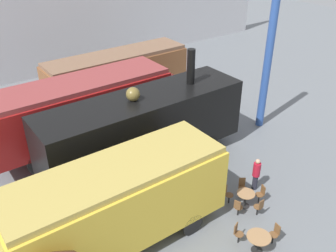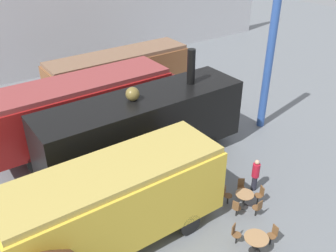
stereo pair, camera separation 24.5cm
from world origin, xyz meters
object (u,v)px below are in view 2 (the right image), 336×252
(streamlined_locomotive, at_px, (95,103))
(visitor_person, at_px, (255,174))
(passenger_coach_wooden, at_px, (119,72))
(steam_locomotive, at_px, (144,125))
(passenger_coach_vintage, at_px, (116,200))
(cafe_table_near, at_px, (256,240))
(cafe_chair_0, at_px, (235,233))
(cafe_table_mid, at_px, (244,197))

(streamlined_locomotive, relative_size, visitor_person, 7.15)
(streamlined_locomotive, bearing_deg, passenger_coach_wooden, 47.68)
(streamlined_locomotive, height_order, steam_locomotive, steam_locomotive)
(passenger_coach_vintage, bearing_deg, cafe_table_near, -41.53)
(passenger_coach_vintage, height_order, cafe_chair_0, passenger_coach_vintage)
(streamlined_locomotive, distance_m, steam_locomotive, 3.69)
(passenger_coach_wooden, distance_m, cafe_chair_0, 14.33)
(passenger_coach_wooden, distance_m, cafe_table_near, 15.01)
(passenger_coach_wooden, relative_size, cafe_table_near, 10.58)
(cafe_table_mid, bearing_deg, cafe_chair_0, -144.48)
(streamlined_locomotive, height_order, cafe_table_near, streamlined_locomotive)
(passenger_coach_vintage, bearing_deg, passenger_coach_wooden, 60.80)
(steam_locomotive, distance_m, cafe_chair_0, 6.68)
(cafe_table_mid, bearing_deg, cafe_table_near, -125.42)
(streamlined_locomotive, xyz_separation_m, cafe_table_mid, (2.58, -8.79, -1.70))
(passenger_coach_vintage, height_order, cafe_table_near, passenger_coach_vintage)
(passenger_coach_vintage, bearing_deg, steam_locomotive, 46.72)
(passenger_coach_wooden, distance_m, streamlined_locomotive, 5.35)
(steam_locomotive, distance_m, cafe_table_near, 7.41)
(steam_locomotive, distance_m, passenger_coach_vintage, 5.19)
(cafe_table_mid, height_order, visitor_person, visitor_person)
(cafe_table_mid, distance_m, cafe_chair_0, 2.15)
(passenger_coach_wooden, relative_size, steam_locomotive, 0.94)
(passenger_coach_wooden, distance_m, cafe_table_mid, 12.85)
(streamlined_locomotive, xyz_separation_m, cafe_chair_0, (0.84, -10.04, -1.72))
(passenger_coach_wooden, xyz_separation_m, steam_locomotive, (-2.77, -7.54, 0.35))
(passenger_coach_vintage, xyz_separation_m, visitor_person, (6.54, -0.86, -1.13))
(steam_locomotive, bearing_deg, cafe_table_near, -87.41)
(cafe_chair_0, bearing_deg, passenger_coach_wooden, 146.31)
(passenger_coach_vintage, relative_size, cafe_chair_0, 9.41)
(steam_locomotive, xyz_separation_m, cafe_table_near, (0.33, -7.21, -1.65))
(steam_locomotive, xyz_separation_m, cafe_table_mid, (1.76, -5.20, -1.69))
(streamlined_locomotive, height_order, cafe_chair_0, streamlined_locomotive)
(cafe_chair_0, bearing_deg, steam_locomotive, 157.55)
(streamlined_locomotive, distance_m, cafe_table_near, 10.99)
(streamlined_locomotive, bearing_deg, cafe_table_near, -83.91)
(steam_locomotive, bearing_deg, cafe_chair_0, -89.91)
(streamlined_locomotive, bearing_deg, steam_locomotive, -77.05)
(streamlined_locomotive, height_order, cafe_table_mid, streamlined_locomotive)
(cafe_table_mid, xyz_separation_m, cafe_chair_0, (-1.75, -1.25, -0.03))
(visitor_person, bearing_deg, steam_locomotive, 122.77)
(cafe_chair_0, bearing_deg, cafe_table_near, 0.00)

